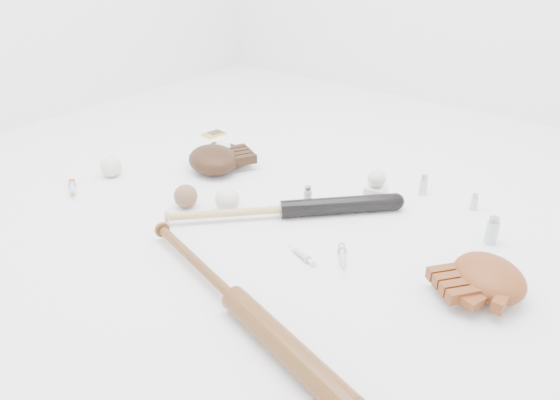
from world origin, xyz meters
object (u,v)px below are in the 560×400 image
Objects in this scene: bat_dark at (283,209)px; bat_wood at (235,299)px; glove_dark at (213,159)px; pedestal at (376,191)px.

bat_wood reaches higher than bat_dark.
pedestal is (0.61, 0.20, -0.03)m from glove_dark.
glove_dark reaches higher than bat_wood.
bat_dark is 3.04× the size of glove_dark.
glove_dark reaches higher than pedestal.
bat_wood is 3.38× the size of glove_dark.
bat_wood is at bearing -112.67° from bat_dark.
bat_dark is 0.50m from bat_wood.
glove_dark is 3.88× the size of pedestal.
bat_wood reaches higher than pedestal.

